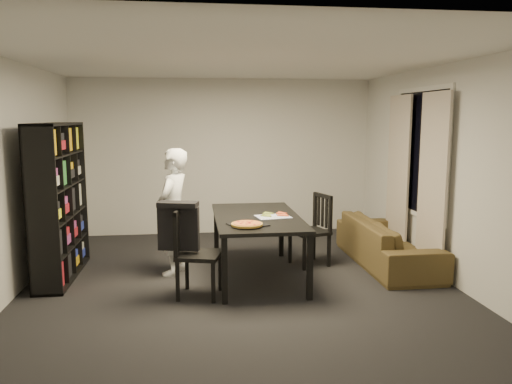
{
  "coord_description": "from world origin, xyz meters",
  "views": [
    {
      "loc": [
        -0.53,
        -5.67,
        1.97
      ],
      "look_at": [
        0.25,
        0.38,
        1.05
      ],
      "focal_mm": 35.0,
      "sensor_mm": 36.0,
      "label": 1
    }
  ],
  "objects": [
    {
      "name": "room",
      "position": [
        0.0,
        0.0,
        1.3
      ],
      "size": [
        5.01,
        5.51,
        2.61
      ],
      "color": "black",
      "rests_on": "ground"
    },
    {
      "name": "window_pane",
      "position": [
        2.48,
        0.6,
        1.5
      ],
      "size": [
        0.02,
        1.4,
        1.6
      ],
      "primitive_type": "cube",
      "color": "black",
      "rests_on": "room"
    },
    {
      "name": "window_frame",
      "position": [
        2.48,
        0.6,
        1.5
      ],
      "size": [
        0.03,
        1.52,
        1.72
      ],
      "primitive_type": "cube",
      "color": "white",
      "rests_on": "room"
    },
    {
      "name": "curtain_left",
      "position": [
        2.4,
        0.08,
        1.15
      ],
      "size": [
        0.03,
        0.7,
        2.25
      ],
      "primitive_type": "cube",
      "color": "#BEB2A2",
      "rests_on": "room"
    },
    {
      "name": "curtain_right",
      "position": [
        2.4,
        1.12,
        1.15
      ],
      "size": [
        0.03,
        0.7,
        2.25
      ],
      "primitive_type": "cube",
      "color": "#BEB2A2",
      "rests_on": "room"
    },
    {
      "name": "bookshelf",
      "position": [
        -2.16,
        0.6,
        0.95
      ],
      "size": [
        0.35,
        1.5,
        1.9
      ],
      "primitive_type": "cube",
      "color": "black",
      "rests_on": "room"
    },
    {
      "name": "dining_table",
      "position": [
        0.25,
        0.28,
        0.7
      ],
      "size": [
        1.03,
        1.85,
        0.77
      ],
      "color": "black",
      "rests_on": "room"
    },
    {
      "name": "chair_left",
      "position": [
        -0.56,
        -0.29,
        0.56
      ],
      "size": [
        0.55,
        0.55,
        0.98
      ],
      "rotation": [
        0.0,
        0.0,
        1.32
      ],
      "color": "black",
      "rests_on": "room"
    },
    {
      "name": "chair_right",
      "position": [
        1.09,
        0.71,
        0.54
      ],
      "size": [
        0.56,
        0.56,
        0.95
      ],
      "rotation": [
        0.0,
        0.0,
        -1.26
      ],
      "color": "black",
      "rests_on": "room"
    },
    {
      "name": "draped_jacket",
      "position": [
        -0.69,
        -0.26,
        0.81
      ],
      "size": [
        0.47,
        0.29,
        0.54
      ],
      "rotation": [
        0.0,
        0.0,
        1.32
      ],
      "color": "black",
      "rests_on": "chair_left"
    },
    {
      "name": "person",
      "position": [
        -0.78,
        0.54,
        0.79
      ],
      "size": [
        0.57,
        0.68,
        1.59
      ],
      "primitive_type": "imported",
      "rotation": [
        0.0,
        0.0,
        -1.96
      ],
      "color": "white",
      "rests_on": "room"
    },
    {
      "name": "baking_tray",
      "position": [
        0.08,
        -0.23,
        0.77
      ],
      "size": [
        0.48,
        0.43,
        0.01
      ],
      "primitive_type": "cube",
      "rotation": [
        0.0,
        0.0,
        0.33
      ],
      "color": "black",
      "rests_on": "dining_table"
    },
    {
      "name": "pepperoni_pizza",
      "position": [
        0.06,
        -0.3,
        0.8
      ],
      "size": [
        0.35,
        0.35,
        0.03
      ],
      "rotation": [
        0.0,
        0.0,
        0.28
      ],
      "color": "#B08533",
      "rests_on": "dining_table"
    },
    {
      "name": "kitchen_towel",
      "position": [
        0.43,
        0.19,
        0.77
      ],
      "size": [
        0.45,
        0.37,
        0.01
      ],
      "primitive_type": "cube",
      "rotation": [
        0.0,
        0.0,
        0.18
      ],
      "color": "white",
      "rests_on": "dining_table"
    },
    {
      "name": "pizza_slices",
      "position": [
        0.46,
        0.28,
        0.78
      ],
      "size": [
        0.4,
        0.34,
        0.01
      ],
      "primitive_type": null,
      "rotation": [
        0.0,
        0.0,
        -0.1
      ],
      "color": "gold",
      "rests_on": "dining_table"
    },
    {
      "name": "sofa",
      "position": [
        2.06,
        0.58,
        0.3
      ],
      "size": [
        0.8,
        2.05,
        0.6
      ],
      "primitive_type": "imported",
      "rotation": [
        0.0,
        0.0,
        1.57
      ],
      "color": "#443B1B",
      "rests_on": "room"
    }
  ]
}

